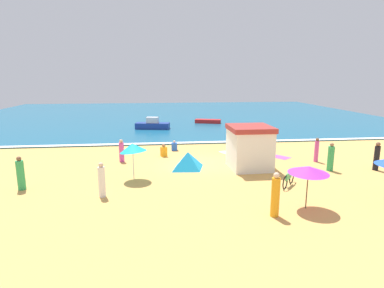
{
  "coord_description": "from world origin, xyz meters",
  "views": [
    {
      "loc": [
        -2.59,
        -20.88,
        5.78
      ],
      "look_at": [
        0.08,
        2.38,
        0.8
      ],
      "focal_mm": 29.64,
      "sensor_mm": 36.0,
      "label": 1
    }
  ],
  "objects_px": {
    "beach_umbrella_2": "(243,129)",
    "beachgoer_3": "(122,151)",
    "lifeguard_cabana": "(250,147)",
    "small_boat_0": "(153,125)",
    "beachgoer_9": "(164,151)",
    "small_boat_1": "(208,121)",
    "beachgoer_7": "(317,150)",
    "parked_bicycle": "(288,179)",
    "beach_umbrella_1": "(309,170)",
    "beach_tent": "(188,160)",
    "beachgoer_2": "(331,158)",
    "beachgoer_5": "(21,174)",
    "beachgoer_8": "(102,181)",
    "beach_umbrella_3": "(133,148)",
    "beachgoer_1": "(174,146)",
    "beachgoer_10": "(275,196)"
  },
  "relations": [
    {
      "from": "beachgoer_1",
      "to": "beachgoer_9",
      "type": "distance_m",
      "value": 2.08
    },
    {
      "from": "lifeguard_cabana",
      "to": "beachgoer_10",
      "type": "bearing_deg",
      "value": -98.04
    },
    {
      "from": "beach_tent",
      "to": "beach_umbrella_2",
      "type": "bearing_deg",
      "value": 46.42
    },
    {
      "from": "beachgoer_9",
      "to": "small_boat_0",
      "type": "bearing_deg",
      "value": 94.24
    },
    {
      "from": "small_boat_0",
      "to": "beachgoer_9",
      "type": "bearing_deg",
      "value": -85.76
    },
    {
      "from": "lifeguard_cabana",
      "to": "beach_tent",
      "type": "relative_size",
      "value": 1.12
    },
    {
      "from": "beachgoer_7",
      "to": "beach_umbrella_2",
      "type": "bearing_deg",
      "value": 129.85
    },
    {
      "from": "beachgoer_2",
      "to": "lifeguard_cabana",
      "type": "bearing_deg",
      "value": 167.16
    },
    {
      "from": "beachgoer_7",
      "to": "beachgoer_5",
      "type": "bearing_deg",
      "value": -168.93
    },
    {
      "from": "beachgoer_3",
      "to": "beachgoer_8",
      "type": "height_order",
      "value": "beachgoer_8"
    },
    {
      "from": "beachgoer_5",
      "to": "beachgoer_8",
      "type": "bearing_deg",
      "value": -19.27
    },
    {
      "from": "beach_umbrella_2",
      "to": "parked_bicycle",
      "type": "bearing_deg",
      "value": -90.29
    },
    {
      "from": "beach_umbrella_1",
      "to": "beachgoer_2",
      "type": "height_order",
      "value": "beach_umbrella_1"
    },
    {
      "from": "parked_bicycle",
      "to": "beachgoer_7",
      "type": "relative_size",
      "value": 0.84
    },
    {
      "from": "beachgoer_10",
      "to": "beach_tent",
      "type": "bearing_deg",
      "value": 111.32
    },
    {
      "from": "parked_bicycle",
      "to": "small_boat_0",
      "type": "distance_m",
      "value": 20.9
    },
    {
      "from": "beachgoer_7",
      "to": "beachgoer_3",
      "type": "bearing_deg",
      "value": 173.54
    },
    {
      "from": "beachgoer_2",
      "to": "small_boat_0",
      "type": "relative_size",
      "value": 0.46
    },
    {
      "from": "beach_tent",
      "to": "beachgoer_3",
      "type": "relative_size",
      "value": 1.57
    },
    {
      "from": "beachgoer_1",
      "to": "small_boat_0",
      "type": "xyz_separation_m",
      "value": [
        -1.8,
        10.39,
        0.21
      ]
    },
    {
      "from": "beachgoer_9",
      "to": "beachgoer_2",
      "type": "bearing_deg",
      "value": -25.21
    },
    {
      "from": "beach_umbrella_1",
      "to": "beach_tent",
      "type": "distance_m",
      "value": 8.36
    },
    {
      "from": "beach_umbrella_2",
      "to": "beachgoer_1",
      "type": "distance_m",
      "value": 5.81
    },
    {
      "from": "lifeguard_cabana",
      "to": "small_boat_0",
      "type": "bearing_deg",
      "value": 111.44
    },
    {
      "from": "beach_umbrella_2",
      "to": "beach_tent",
      "type": "relative_size",
      "value": 0.88
    },
    {
      "from": "beachgoer_9",
      "to": "beachgoer_3",
      "type": "bearing_deg",
      "value": -158.32
    },
    {
      "from": "beach_umbrella_3",
      "to": "beachgoer_1",
      "type": "xyz_separation_m",
      "value": [
        2.75,
        7.09,
        -1.54
      ]
    },
    {
      "from": "parked_bicycle",
      "to": "beachgoer_9",
      "type": "distance_m",
      "value": 9.75
    },
    {
      "from": "lifeguard_cabana",
      "to": "small_boat_0",
      "type": "xyz_separation_m",
      "value": [
        -6.28,
        15.99,
        -0.86
      ]
    },
    {
      "from": "lifeguard_cabana",
      "to": "beach_umbrella_1",
      "type": "distance_m",
      "value": 6.55
    },
    {
      "from": "beach_umbrella_1",
      "to": "beach_umbrella_2",
      "type": "xyz_separation_m",
      "value": [
        0.49,
        12.22,
        -0.18
      ]
    },
    {
      "from": "beach_tent",
      "to": "small_boat_0",
      "type": "height_order",
      "value": "small_boat_0"
    },
    {
      "from": "small_boat_1",
      "to": "beach_umbrella_1",
      "type": "bearing_deg",
      "value": -89.76
    },
    {
      "from": "beachgoer_5",
      "to": "beachgoer_8",
      "type": "xyz_separation_m",
      "value": [
        4.35,
        -1.52,
        -0.0
      ]
    },
    {
      "from": "beach_umbrella_2",
      "to": "beachgoer_1",
      "type": "height_order",
      "value": "beach_umbrella_2"
    },
    {
      "from": "beach_umbrella_1",
      "to": "beachgoer_3",
      "type": "bearing_deg",
      "value": 134.83
    },
    {
      "from": "beach_umbrella_1",
      "to": "small_boat_0",
      "type": "relative_size",
      "value": 0.51
    },
    {
      "from": "lifeguard_cabana",
      "to": "parked_bicycle",
      "type": "xyz_separation_m",
      "value": [
        1.14,
        -3.54,
        -1.02
      ]
    },
    {
      "from": "beachgoer_3",
      "to": "beachgoer_5",
      "type": "height_order",
      "value": "beachgoer_5"
    },
    {
      "from": "beachgoer_9",
      "to": "beach_umbrella_2",
      "type": "bearing_deg",
      "value": 16.94
    },
    {
      "from": "beach_umbrella_3",
      "to": "beach_tent",
      "type": "xyz_separation_m",
      "value": [
        3.31,
        1.83,
        -1.33
      ]
    },
    {
      "from": "beach_umbrella_2",
      "to": "beachgoer_3",
      "type": "distance_m",
      "value": 10.04
    },
    {
      "from": "lifeguard_cabana",
      "to": "beachgoer_2",
      "type": "height_order",
      "value": "lifeguard_cabana"
    },
    {
      "from": "lifeguard_cabana",
      "to": "beachgoer_8",
      "type": "bearing_deg",
      "value": -154.95
    },
    {
      "from": "parked_bicycle",
      "to": "beachgoer_3",
      "type": "xyz_separation_m",
      "value": [
        -9.44,
        6.09,
        0.36
      ]
    },
    {
      "from": "small_boat_1",
      "to": "lifeguard_cabana",
      "type": "bearing_deg",
      "value": -91.68
    },
    {
      "from": "beachgoer_1",
      "to": "beach_tent",
      "type": "bearing_deg",
      "value": -83.94
    },
    {
      "from": "small_boat_1",
      "to": "beach_tent",
      "type": "bearing_deg",
      "value": -103.05
    },
    {
      "from": "beachgoer_9",
      "to": "small_boat_1",
      "type": "xyz_separation_m",
      "value": [
        5.95,
        16.06,
        -0.09
      ]
    },
    {
      "from": "beachgoer_2",
      "to": "beachgoer_7",
      "type": "xyz_separation_m",
      "value": [
        0.19,
        2.15,
        -0.02
      ]
    }
  ]
}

